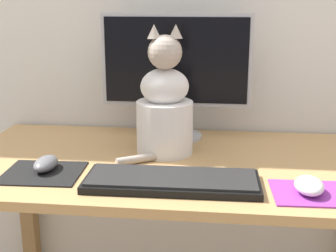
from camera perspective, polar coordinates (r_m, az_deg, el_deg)
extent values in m
cube|color=tan|center=(1.32, 1.31, -4.72)|extent=(1.25, 0.64, 0.02)
cube|color=olive|center=(1.86, -16.48, -11.44)|extent=(0.05, 0.05, 0.71)
cylinder|color=#B2B2B7|center=(1.53, 0.95, -1.18)|extent=(0.17, 0.17, 0.01)
cylinder|color=#B2B2B7|center=(1.52, 0.96, 0.75)|extent=(0.04, 0.04, 0.10)
cube|color=#B2B2B7|center=(1.48, 0.99, 8.02)|extent=(0.47, 0.02, 0.29)
cube|color=black|center=(1.47, 0.95, 7.97)|extent=(0.45, 0.00, 0.27)
cube|color=black|center=(1.15, 0.48, -6.81)|extent=(0.43, 0.17, 0.02)
cube|color=black|center=(1.15, 0.48, -6.25)|extent=(0.41, 0.15, 0.01)
cube|color=black|center=(1.27, -15.00, -5.54)|extent=(0.21, 0.18, 0.00)
cube|color=purple|center=(1.15, 16.88, -7.84)|extent=(0.18, 0.16, 0.00)
ellipsoid|color=slate|center=(1.27, -14.66, -4.45)|extent=(0.06, 0.10, 0.04)
ellipsoid|color=white|center=(1.14, 16.81, -6.95)|extent=(0.07, 0.10, 0.04)
cylinder|color=white|center=(1.36, -0.40, -0.16)|extent=(0.19, 0.19, 0.15)
ellipsoid|color=white|center=(1.34, -0.41, 4.83)|extent=(0.16, 0.14, 0.11)
sphere|color=#B2A393|center=(1.31, -0.37, 8.99)|extent=(0.11, 0.11, 0.10)
cone|color=#B2A393|center=(1.30, -1.71, 11.46)|extent=(0.05, 0.05, 0.04)
cone|color=#B2A393|center=(1.31, 0.96, 11.48)|extent=(0.05, 0.05, 0.04)
cylinder|color=#B2A393|center=(1.31, -1.91, -3.78)|extent=(0.19, 0.13, 0.02)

